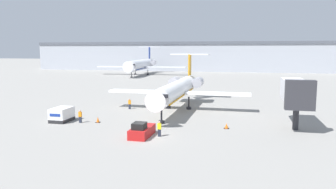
{
  "coord_description": "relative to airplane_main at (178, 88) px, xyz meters",
  "views": [
    {
      "loc": [
        10.49,
        -33.25,
        9.47
      ],
      "look_at": [
        0.0,
        10.7,
        3.36
      ],
      "focal_mm": 35.0,
      "sensor_mm": 36.0,
      "label": 1
    }
  ],
  "objects": [
    {
      "name": "jet_bridge",
      "position": [
        16.51,
        -8.58,
        1.04
      ],
      "size": [
        3.2,
        9.5,
        6.19
      ],
      "color": "#2D2D33",
      "rests_on": "ground"
    },
    {
      "name": "worker_by_wing",
      "position": [
        -7.69,
        -1.62,
        -2.51
      ],
      "size": [
        0.4,
        0.24,
        1.7
      ],
      "color": "#232838",
      "rests_on": "ground"
    },
    {
      "name": "worker_near_tug",
      "position": [
        1.41,
        -16.99,
        -2.5
      ],
      "size": [
        0.4,
        0.24,
        1.72
      ],
      "color": "#232838",
      "rests_on": "ground"
    },
    {
      "name": "traffic_cone_right",
      "position": [
        8.43,
        -11.5,
        -3.09
      ],
      "size": [
        0.64,
        0.64,
        0.65
      ],
      "color": "black",
      "rests_on": "ground"
    },
    {
      "name": "ground_plane",
      "position": [
        0.05,
        -17.86,
        -3.4
      ],
      "size": [
        600.0,
        600.0,
        0.0
      ],
      "primitive_type": "plane",
      "color": "gray"
    },
    {
      "name": "worker_on_apron",
      "position": [
        -10.51,
        -12.71,
        -2.51
      ],
      "size": [
        0.4,
        0.24,
        1.7
      ],
      "color": "#232838",
      "rests_on": "ground"
    },
    {
      "name": "airplane_parked_far_left",
      "position": [
        -29.19,
        69.83,
        0.53
      ],
      "size": [
        34.94,
        34.3,
        10.98
      ],
      "color": "silver",
      "rests_on": "ground"
    },
    {
      "name": "pushback_tug",
      "position": [
        -0.49,
        -17.38,
        -2.76
      ],
      "size": [
        1.92,
        4.41,
        1.74
      ],
      "color": "#B21919",
      "rests_on": "ground"
    },
    {
      "name": "luggage_cart",
      "position": [
        -13.33,
        -12.52,
        -2.46
      ],
      "size": [
        2.15,
        3.23,
        1.87
      ],
      "color": "#232326",
      "rests_on": "ground"
    },
    {
      "name": "traffic_cone_left",
      "position": [
        -8.34,
        -12.02,
        -3.04
      ],
      "size": [
        0.59,
        0.59,
        0.74
      ],
      "color": "black",
      "rests_on": "ground"
    },
    {
      "name": "terminal_building",
      "position": [
        0.05,
        102.14,
        3.29
      ],
      "size": [
        180.0,
        16.8,
        13.32
      ],
      "color": "#9EA3AD",
      "rests_on": "ground"
    },
    {
      "name": "airplane_main",
      "position": [
        0.0,
        0.0,
        0.0
      ],
      "size": [
        22.86,
        26.23,
        8.82
      ],
      "color": "white",
      "rests_on": "ground"
    }
  ]
}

